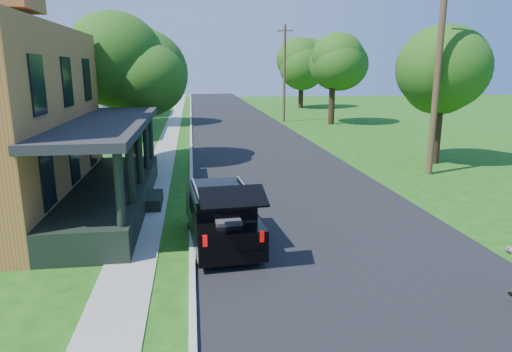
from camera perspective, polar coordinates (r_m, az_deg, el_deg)
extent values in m
plane|color=#134E0F|center=(11.83, 12.46, -11.17)|extent=(140.00, 140.00, 0.00)
cube|color=black|center=(30.69, -0.52, 4.25)|extent=(8.00, 120.00, 0.02)
cube|color=#ABABA6|center=(30.43, -8.12, 4.04)|extent=(0.15, 120.00, 0.12)
cube|color=gray|center=(30.48, -11.04, 3.94)|extent=(1.30, 120.00, 0.03)
cube|color=gray|center=(17.66, -26.06, -3.98)|extent=(6.50, 1.20, 0.03)
cube|color=black|center=(16.88, -17.48, -2.38)|extent=(2.40, 10.00, 0.90)
cube|color=black|center=(16.40, -18.10, 6.23)|extent=(2.60, 10.30, 0.25)
cube|color=beige|center=(35.44, -23.89, 8.42)|extent=(8.00, 8.00, 5.00)
pyramid|color=black|center=(35.44, -24.63, 15.99)|extent=(12.78, 12.78, 2.20)
cube|color=beige|center=(51.01, -19.08, 9.98)|extent=(8.00, 8.00, 5.00)
pyramid|color=black|center=(51.01, -19.49, 15.25)|extent=(12.78, 12.78, 2.20)
cube|color=black|center=(12.95, -4.31, -5.80)|extent=(2.03, 4.21, 0.79)
cube|color=black|center=(12.89, -4.45, -2.95)|extent=(1.77, 2.65, 0.51)
cube|color=black|center=(12.82, -4.47, -1.75)|extent=(1.82, 2.73, 0.07)
cube|color=black|center=(10.68, -2.89, -2.65)|extent=(1.64, 0.97, 0.35)
cube|color=#323337|center=(11.72, -3.47, -6.44)|extent=(0.69, 0.61, 0.42)
cube|color=silver|center=(12.73, -7.54, -1.55)|extent=(0.23, 2.25, 0.06)
cube|color=silver|center=(12.91, -1.45, -1.23)|extent=(0.23, 2.25, 0.06)
cube|color=#990505|center=(10.89, -6.40, -8.06)|extent=(0.12, 0.06, 0.28)
cube|color=#990505|center=(11.10, 0.73, -7.55)|extent=(0.12, 0.06, 0.28)
cylinder|color=black|center=(14.24, -8.07, -5.33)|extent=(0.27, 0.65, 0.63)
cylinder|color=black|center=(14.42, -2.11, -4.97)|extent=(0.27, 0.65, 0.63)
cylinder|color=black|center=(11.72, -6.99, -9.48)|extent=(0.27, 0.65, 0.63)
cylinder|color=black|center=(11.94, 0.26, -8.94)|extent=(0.27, 0.65, 0.63)
cylinder|color=black|center=(24.10, -14.94, 5.01)|extent=(0.59, 0.59, 3.08)
sphere|color=#346C1C|center=(23.87, -15.38, 12.26)|extent=(5.23, 5.23, 4.52)
sphere|color=#346C1C|center=(23.63, -14.59, 14.73)|extent=(4.53, 4.53, 3.91)
sphere|color=#346C1C|center=(24.22, -16.61, 13.38)|extent=(4.65, 4.65, 4.01)
cylinder|color=black|center=(42.22, -16.07, 8.63)|extent=(0.67, 0.67, 3.52)
sphere|color=#346C1C|center=(42.12, -16.43, 13.97)|extent=(6.88, 6.88, 6.55)
sphere|color=#346C1C|center=(41.76, -16.02, 16.01)|extent=(5.96, 5.96, 5.68)
sphere|color=#346C1C|center=(42.70, -17.14, 14.89)|extent=(6.11, 6.11, 5.82)
cylinder|color=black|center=(25.43, 21.55, 4.57)|extent=(0.52, 0.52, 2.75)
sphere|color=#346C1C|center=(25.20, 22.09, 10.80)|extent=(4.31, 4.31, 4.18)
sphere|color=#346C1C|center=(25.15, 23.32, 12.82)|extent=(3.73, 3.73, 3.63)
sphere|color=#346C1C|center=(25.27, 20.86, 11.97)|extent=(3.83, 3.83, 3.72)
cylinder|color=black|center=(41.13, 9.44, 9.00)|extent=(0.57, 0.57, 3.73)
sphere|color=#346C1C|center=(41.02, 9.63, 13.90)|extent=(5.32, 5.32, 4.95)
sphere|color=#346C1C|center=(40.93, 10.36, 15.41)|extent=(4.61, 4.61, 4.29)
sphere|color=#346C1C|center=(41.21, 8.84, 14.69)|extent=(4.73, 4.73, 4.40)
cylinder|color=black|center=(57.79, 5.63, 10.05)|extent=(0.71, 0.71, 3.20)
sphere|color=#346C1C|center=(57.70, 5.71, 13.53)|extent=(6.79, 6.79, 5.71)
sphere|color=#346C1C|center=(57.62, 6.28, 14.78)|extent=(5.89, 5.89, 4.95)
sphere|color=#346C1C|center=(57.86, 5.04, 14.17)|extent=(6.04, 6.04, 5.07)
cylinder|color=#4B3123|center=(22.38, 21.83, 12.73)|extent=(0.34, 0.34, 9.93)
cylinder|color=#4B3123|center=(42.44, 3.57, 12.60)|extent=(0.29, 0.29, 8.63)
cube|color=#4B3123|center=(42.56, 3.64, 17.69)|extent=(1.41, 0.52, 0.11)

